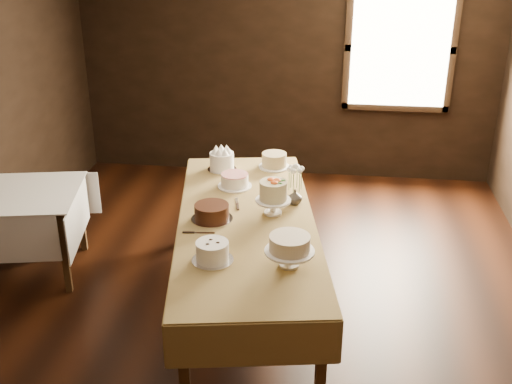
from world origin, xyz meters
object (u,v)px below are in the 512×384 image
object	(u,v)px
cake_server_d	(283,203)
cake_server_e	(205,233)
cake_cream	(289,252)
cake_server_c	(237,201)
cake_meringue	(222,162)
cake_flowers	(273,199)
flower_vase	(295,197)
display_table	(246,226)
cake_speckled	(274,161)
cake_lattice	(235,181)
side_table	(25,202)
cake_server_b	(290,243)
cake_swirl	(212,252)
cake_chocolate	(212,213)

from	to	relation	value
cake_server_d	cake_server_e	bearing A→B (deg)	154.91
cake_cream	cake_server_c	xyz separation A→B (m)	(-0.51, 0.97, -0.10)
cake_server_e	cake_server_d	bearing A→B (deg)	42.93
cake_meringue	cake_server_c	distance (m)	0.72
cake_flowers	cake_server_d	distance (m)	0.24
cake_flowers	flower_vase	world-z (taller)	cake_flowers
cake_meringue	cake_cream	distance (m)	1.81
cake_server_c	display_table	bearing A→B (deg)	-170.22
cake_meringue	cake_speckled	size ratio (longest dim) A/B	0.90
cake_lattice	side_table	bearing A→B (deg)	-171.78
cake_server_b	cake_swirl	bearing A→B (deg)	-79.67
side_table	flower_vase	size ratio (longest dim) A/B	8.69
cake_lattice	cake_server_b	size ratio (longest dim) A/B	1.24
cake_lattice	cake_server_c	distance (m)	0.32
display_table	cake_server_b	world-z (taller)	cake_server_b
cake_meringue	cake_flowers	distance (m)	1.03
side_table	cake_server_c	world-z (taller)	cake_server_c
cake_server_b	cake_server_d	distance (m)	0.68
side_table	cake_server_e	xyz separation A→B (m)	(1.74, -0.62, 0.14)
cake_flowers	cake_server_b	size ratio (longest dim) A/B	1.26
cake_flowers	cake_server_b	distance (m)	0.52
cake_chocolate	flower_vase	bearing A→B (deg)	31.07
cake_speckled	cake_server_b	bearing A→B (deg)	-79.62
display_table	cake_cream	xyz separation A→B (m)	(0.39, -0.66, 0.17)
display_table	cake_flowers	size ratio (longest dim) A/B	9.28
cake_flowers	cake_swirl	world-z (taller)	cake_flowers
cake_server_e	cake_server_b	bearing A→B (deg)	-12.31
cake_lattice	cake_server_c	xyz separation A→B (m)	(0.07, -0.31, -0.05)
cake_flowers	cake_cream	xyz separation A→B (m)	(0.19, -0.78, -0.02)
cake_flowers	cake_swirl	size ratio (longest dim) A/B	0.96
cake_chocolate	cake_server_c	distance (m)	0.38
cake_lattice	cake_flowers	xyz separation A→B (m)	(0.39, -0.49, 0.07)
cake_meringue	cake_swirl	xyz separation A→B (m)	(0.24, -1.65, -0.01)
cake_cream	cake_server_c	world-z (taller)	cake_cream
cake_lattice	cake_flowers	bearing A→B (deg)	-51.69
cake_lattice	cake_server_d	xyz separation A→B (m)	(0.45, -0.29, -0.05)
cake_swirl	cake_speckled	bearing A→B (deg)	82.43
cake_flowers	cake_swirl	xyz separation A→B (m)	(-0.33, -0.79, -0.06)
display_table	cake_server_c	xyz separation A→B (m)	(-0.12, 0.30, 0.07)
cake_server_b	cake_server_c	xyz separation A→B (m)	(-0.49, 0.66, 0.00)
cake_server_e	cake_server_c	bearing A→B (deg)	69.95
cake_chocolate	cake_speckled	bearing A→B (deg)	72.59
cake_speckled	cake_chocolate	bearing A→B (deg)	-107.41
cake_server_e	cake_cream	bearing A→B (deg)	-35.99
display_table	side_table	bearing A→B (deg)	170.19
cake_lattice	cake_server_e	xyz separation A→B (m)	(-0.08, -0.89, -0.05)
cake_swirl	cake_server_b	distance (m)	0.60
cake_lattice	cake_server_e	bearing A→B (deg)	-95.21
cake_meringue	cake_server_c	bearing A→B (deg)	-69.86
cake_flowers	cake_speckled	bearing A→B (deg)	95.36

